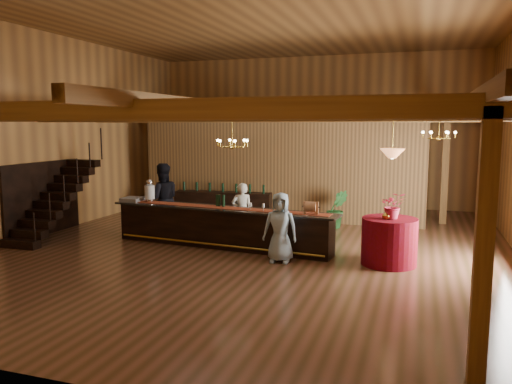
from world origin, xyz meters
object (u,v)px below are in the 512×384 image
(floor_plant, at_px, (337,209))
(guest, at_px, (280,227))
(bartender, at_px, (242,212))
(staff_second, at_px, (162,199))
(beverage_dispenser, at_px, (150,191))
(raffle_drum, at_px, (311,207))
(backbar_shelf, at_px, (223,205))
(chandelier_left, at_px, (232,143))
(chandelier_right, at_px, (439,135))
(pendant_lamp, at_px, (392,153))
(round_table, at_px, (389,241))
(tasting_bar, at_px, (221,227))

(floor_plant, bearing_deg, guest, -98.47)
(bartender, bearing_deg, staff_second, -21.63)
(beverage_dispenser, height_order, floor_plant, beverage_dispenser)
(raffle_drum, distance_m, bartender, 2.37)
(backbar_shelf, height_order, chandelier_left, chandelier_left)
(chandelier_right, xyz_separation_m, guest, (-3.26, -3.00, -1.98))
(pendant_lamp, height_order, bartender, pendant_lamp)
(backbar_shelf, distance_m, staff_second, 2.80)
(beverage_dispenser, relative_size, floor_plant, 0.54)
(backbar_shelf, distance_m, round_table, 6.54)
(raffle_drum, bearing_deg, tasting_bar, 173.45)
(staff_second, bearing_deg, backbar_shelf, -141.02)
(tasting_bar, relative_size, backbar_shelf, 1.90)
(raffle_drum, bearing_deg, bartender, 151.69)
(tasting_bar, distance_m, floor_plant, 3.95)
(bartender, xyz_separation_m, staff_second, (-2.27, -0.09, 0.23))
(pendant_lamp, relative_size, bartender, 0.60)
(raffle_drum, xyz_separation_m, chandelier_left, (-2.06, 0.44, 1.41))
(bartender, bearing_deg, raffle_drum, 127.89)
(staff_second, bearing_deg, guest, 120.77)
(beverage_dispenser, relative_size, chandelier_right, 0.75)
(chandelier_left, bearing_deg, staff_second, 165.62)
(chandelier_right, bearing_deg, chandelier_left, -157.48)
(tasting_bar, bearing_deg, bartender, 79.30)
(raffle_drum, height_order, backbar_shelf, raffle_drum)
(beverage_dispenser, xyz_separation_m, guest, (3.86, -1.10, -0.50))
(beverage_dispenser, bearing_deg, backbar_shelf, 76.04)
(chandelier_right, bearing_deg, raffle_drum, -138.32)
(raffle_drum, relative_size, chandelier_left, 0.43)
(chandelier_left, bearing_deg, raffle_drum, -12.00)
(backbar_shelf, bearing_deg, tasting_bar, -73.56)
(round_table, xyz_separation_m, bartender, (-3.79, 1.18, 0.25))
(round_table, bearing_deg, beverage_dispenser, 174.59)
(tasting_bar, relative_size, guest, 3.86)
(chandelier_right, height_order, bartender, chandelier_right)
(tasting_bar, xyz_separation_m, chandelier_right, (5.01, 2.15, 2.25))
(chandelier_left, xyz_separation_m, bartender, (0.00, 0.67, -1.81))
(tasting_bar, distance_m, backbar_shelf, 3.66)
(raffle_drum, distance_m, chandelier_right, 3.97)
(tasting_bar, relative_size, pendant_lamp, 6.59)
(tasting_bar, distance_m, beverage_dispenser, 2.26)
(raffle_drum, distance_m, chandelier_left, 2.53)
(tasting_bar, xyz_separation_m, guest, (1.75, -0.85, 0.27))
(bartender, height_order, floor_plant, bartender)
(raffle_drum, height_order, chandelier_right, chandelier_right)
(bartender, xyz_separation_m, floor_plant, (2.10, 2.34, -0.19))
(backbar_shelf, xyz_separation_m, chandelier_left, (1.57, -3.23, 2.12))
(beverage_dispenser, bearing_deg, bartender, 14.15)
(beverage_dispenser, height_order, chandelier_right, chandelier_right)
(raffle_drum, xyz_separation_m, pendant_lamp, (1.73, -0.07, 1.24))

